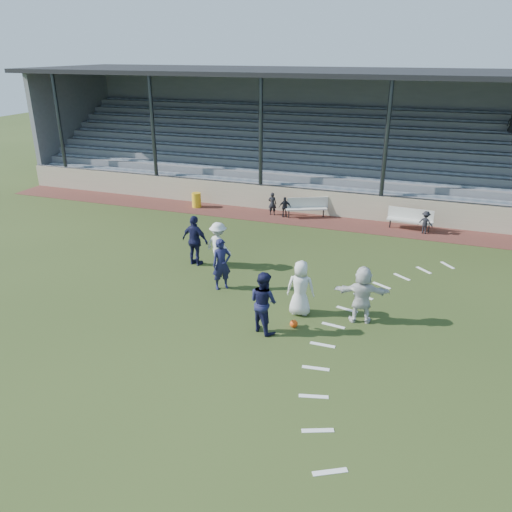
{
  "coord_description": "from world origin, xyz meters",
  "views": [
    {
      "loc": [
        5.05,
        -11.75,
        7.6
      ],
      "look_at": [
        0.0,
        2.5,
        1.3
      ],
      "focal_mm": 35.0,
      "sensor_mm": 36.0,
      "label": 1
    }
  ],
  "objects": [
    {
      "name": "player_white_back",
      "position": [
        3.62,
        1.68,
        0.89
      ],
      "size": [
        1.72,
        0.85,
        1.78
      ],
      "primitive_type": "imported",
      "rotation": [
        0.0,
        0.0,
        3.35
      ],
      "color": "silver",
      "rests_on": "ground"
    },
    {
      "name": "football",
      "position": [
        1.83,
        0.66,
        0.12
      ],
      "size": [
        0.24,
        0.24,
        0.24
      ],
      "primitive_type": "sphere",
      "color": "#EC470D",
      "rests_on": "ground"
    },
    {
      "name": "bench_left",
      "position": [
        -0.37,
        10.95,
        0.58
      ],
      "size": [
        1.98,
        1.26,
        0.95
      ],
      "rotation": [
        0.0,
        0.0,
        0.43
      ],
      "color": "beige",
      "rests_on": "cinder_track"
    },
    {
      "name": "sub_right",
      "position": [
        5.13,
        10.37,
        0.53
      ],
      "size": [
        0.73,
        0.53,
        1.02
      ],
      "primitive_type": "imported",
      "rotation": [
        0.0,
        0.0,
        2.89
      ],
      "color": "black",
      "rests_on": "cinder_track"
    },
    {
      "name": "penalty_arc",
      "position": [
        4.12,
        0.0,
        0.01
      ],
      "size": [
        3.89,
        14.63,
        0.01
      ],
      "color": "white",
      "rests_on": "ground"
    },
    {
      "name": "sub_left_near",
      "position": [
        -2.05,
        10.68,
        0.58
      ],
      "size": [
        0.43,
        0.3,
        1.13
      ],
      "primitive_type": "imported",
      "rotation": [
        0.0,
        0.0,
        3.21
      ],
      "color": "black",
      "rests_on": "cinder_track"
    },
    {
      "name": "player_white_lead",
      "position": [
        1.78,
        1.52,
        0.87
      ],
      "size": [
        0.92,
        0.67,
        1.75
      ],
      "primitive_type": "imported",
      "rotation": [
        0.0,
        0.0,
        3.28
      ],
      "color": "silver",
      "rests_on": "ground"
    },
    {
      "name": "player_navy_lead",
      "position": [
        -1.18,
        2.36,
        0.89
      ],
      "size": [
        0.77,
        0.75,
        1.78
      ],
      "primitive_type": "imported",
      "rotation": [
        0.0,
        0.0,
        0.7
      ],
      "color": "#141639",
      "rests_on": "ground"
    },
    {
      "name": "ground",
      "position": [
        0.0,
        0.0,
        0.0
      ],
      "size": [
        90.0,
        90.0,
        0.0
      ],
      "primitive_type": "plane",
      "color": "#2D3C18",
      "rests_on": "ground"
    },
    {
      "name": "trash_bin",
      "position": [
        -6.13,
        10.62,
        0.39
      ],
      "size": [
        0.47,
        0.47,
        0.74
      ],
      "primitive_type": "cylinder",
      "color": "gold",
      "rests_on": "cinder_track"
    },
    {
      "name": "sub_left_far",
      "position": [
        -1.37,
        10.54,
        0.52
      ],
      "size": [
        0.63,
        0.44,
        1.0
      ],
      "primitive_type": "imported",
      "rotation": [
        0.0,
        0.0,
        3.52
      ],
      "color": "black",
      "rests_on": "cinder_track"
    },
    {
      "name": "grandstand",
      "position": [
        0.01,
        16.26,
        2.2
      ],
      "size": [
        34.6,
        9.0,
        6.61
      ],
      "color": "slate",
      "rests_on": "ground"
    },
    {
      "name": "retaining_wall",
      "position": [
        0.0,
        11.55,
        0.6
      ],
      "size": [
        34.0,
        0.18,
        1.2
      ],
      "primitive_type": "cube",
      "color": "#B4A68A",
      "rests_on": "ground"
    },
    {
      "name": "bench_right",
      "position": [
        4.46,
        10.72,
        0.58
      ],
      "size": [
        2.03,
        0.62,
        0.95
      ],
      "rotation": [
        0.0,
        0.0,
        -0.09
      ],
      "color": "beige",
      "rests_on": "cinder_track"
    },
    {
      "name": "player_white_wing",
      "position": [
        -2.0,
        3.99,
        0.88
      ],
      "size": [
        1.28,
        0.99,
        1.75
      ],
      "primitive_type": "imported",
      "rotation": [
        0.0,
        0.0,
        2.8
      ],
      "color": "silver",
      "rests_on": "ground"
    },
    {
      "name": "player_navy_mid",
      "position": [
        1.04,
        0.2,
        0.93
      ],
      "size": [
        1.12,
        1.04,
        1.85
      ],
      "primitive_type": "imported",
      "rotation": [
        0.0,
        0.0,
        2.66
      ],
      "color": "#141639",
      "rests_on": "ground"
    },
    {
      "name": "player_navy_wing",
      "position": [
        -2.92,
        3.91,
        0.96
      ],
      "size": [
        1.2,
        0.67,
        1.93
      ],
      "primitive_type": "imported",
      "rotation": [
        0.0,
        0.0,
        2.96
      ],
      "color": "#141639",
      "rests_on": "ground"
    },
    {
      "name": "cinder_track",
      "position": [
        0.0,
        10.5,
        0.01
      ],
      "size": [
        34.0,
        2.0,
        0.02
      ],
      "primitive_type": "cube",
      "color": "#512620",
      "rests_on": "ground"
    }
  ]
}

